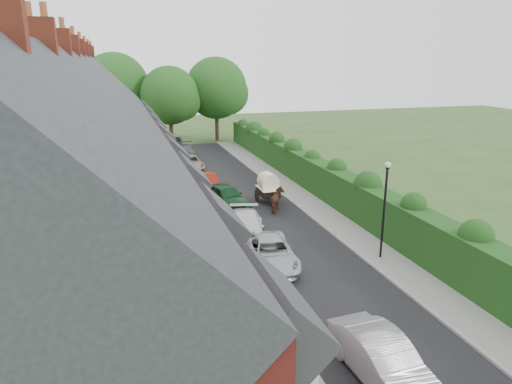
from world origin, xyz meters
The scene contains 23 objects.
ground centered at (0.00, 0.00, 0.00)m, with size 140.00×140.00×0.00m, color #2D4C1E.
road centered at (-0.50, 11.00, 0.01)m, with size 6.00×58.00×0.02m, color black.
pavement_hedge_side centered at (3.60, 11.00, 0.06)m, with size 2.20×58.00×0.12m, color gray.
pavement_house_side centered at (-4.35, 11.00, 0.06)m, with size 1.70×58.00×0.12m, color gray.
kerb_hedge_side centered at (2.55, 11.00, 0.07)m, with size 0.18×58.00×0.13m, color gray.
kerb_house_side centered at (-3.55, 11.00, 0.07)m, with size 0.18×58.00×0.13m, color gray.
hedge centered at (5.40, 11.00, 1.60)m, with size 2.10×58.00×2.85m.
terrace_row centered at (-10.87, 9.98, 4.47)m, with size 9.05×40.50×11.50m.
garden_wall_row centered at (-5.35, 10.00, 0.46)m, with size 0.35×40.35×1.10m.
lamppost centered at (3.40, 4.00, 3.30)m, with size 0.32×0.32×5.16m.
tree_far_left centered at (-2.65, 40.08, 5.71)m, with size 7.14×6.80×9.29m.
tree_far_right centered at (3.39, 42.08, 6.31)m, with size 7.98×7.60×10.31m.
tree_far_back centered at (-8.59, 43.08, 6.62)m, with size 8.40×8.00×10.82m.
car_silver_a centered at (-1.60, -4.20, 0.76)m, with size 1.61×4.62×1.52m, color #A09FA4.
car_silver_b centered at (-2.25, 5.00, 0.68)m, with size 2.25×4.87×1.35m, color #BABDC2.
car_white centered at (-2.58, 8.53, 0.73)m, with size 2.06×5.06×1.47m, color white.
car_green centered at (-2.25, 14.76, 0.80)m, with size 1.90×4.72×1.61m, color #113A1B.
car_red centered at (-3.00, 18.20, 0.79)m, with size 1.66×4.77×1.57m, color maroon.
car_beige centered at (-2.90, 26.80, 0.65)m, with size 2.17×4.70×1.30m, color tan.
car_grey centered at (-2.84, 30.93, 0.80)m, with size 2.24×5.50×1.60m, color #4C4D52.
car_black centered at (-3.00, 37.06, 0.78)m, with size 1.84×4.57×1.56m, color black.
horse centered at (0.85, 12.81, 0.79)m, with size 0.85×1.86×1.57m, color #4D2C1C.
horse_cart centered at (0.85, 14.82, 1.28)m, with size 1.40×3.09×2.23m.
Camera 1 is at (-9.05, -14.91, 9.95)m, focal length 32.00 mm.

